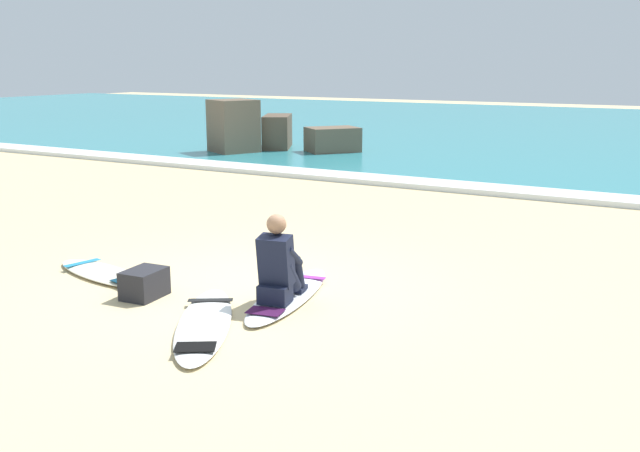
{
  "coord_description": "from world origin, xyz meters",
  "views": [
    {
      "loc": [
        4.55,
        -6.51,
        2.57
      ],
      "look_at": [
        0.27,
        1.13,
        0.55
      ],
      "focal_mm": 40.11,
      "sensor_mm": 36.0,
      "label": 1
    }
  ],
  "objects_px": {
    "surfer_seated": "(279,267)",
    "surfboard_spare_near": "(103,273)",
    "surfboard_spare_far": "(204,323)",
    "surfboard_main": "(288,295)",
    "beach_bag": "(144,283)"
  },
  "relations": [
    {
      "from": "surfer_seated",
      "to": "surfboard_spare_near",
      "type": "bearing_deg",
      "value": -177.24
    },
    {
      "from": "surfer_seated",
      "to": "surfboard_spare_near",
      "type": "relative_size",
      "value": 0.53
    },
    {
      "from": "surfboard_spare_near",
      "to": "surfboard_spare_far",
      "type": "height_order",
      "value": "same"
    },
    {
      "from": "surfboard_spare_far",
      "to": "surfboard_spare_near",
      "type": "bearing_deg",
      "value": 160.38
    },
    {
      "from": "surfboard_main",
      "to": "surfboard_spare_near",
      "type": "bearing_deg",
      "value": -170.81
    },
    {
      "from": "surfboard_spare_far",
      "to": "beach_bag",
      "type": "bearing_deg",
      "value": 160.59
    },
    {
      "from": "surfboard_main",
      "to": "surfboard_spare_near",
      "type": "height_order",
      "value": "same"
    },
    {
      "from": "surfer_seated",
      "to": "surfboard_spare_far",
      "type": "relative_size",
      "value": 0.45
    },
    {
      "from": "surfboard_main",
      "to": "surfboard_spare_far",
      "type": "xyz_separation_m",
      "value": [
        -0.26,
        -1.17,
        -0.0
      ]
    },
    {
      "from": "surfboard_main",
      "to": "surfboard_spare_near",
      "type": "relative_size",
      "value": 1.2
    },
    {
      "from": "surfboard_spare_near",
      "to": "beach_bag",
      "type": "bearing_deg",
      "value": -19.86
    },
    {
      "from": "surfboard_main",
      "to": "surfboard_spare_near",
      "type": "distance_m",
      "value": 2.47
    },
    {
      "from": "surfboard_main",
      "to": "surfer_seated",
      "type": "relative_size",
      "value": 2.29
    },
    {
      "from": "surfboard_main",
      "to": "surfer_seated",
      "type": "distance_m",
      "value": 0.49
    },
    {
      "from": "surfboard_main",
      "to": "surfer_seated",
      "type": "bearing_deg",
      "value": -78.9
    }
  ]
}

